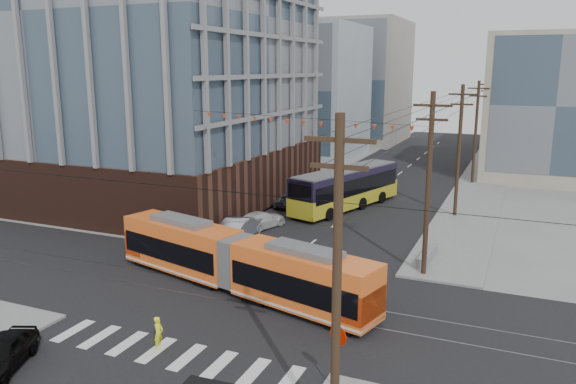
% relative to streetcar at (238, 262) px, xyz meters
% --- Properties ---
extents(ground, '(160.00, 160.00, 0.00)m').
position_rel_streetcar_xyz_m(ground, '(0.71, -4.56, -1.67)').
color(ground, slate).
extents(office_building, '(30.00, 25.00, 28.60)m').
position_rel_streetcar_xyz_m(office_building, '(-21.29, 18.44, 12.63)').
color(office_building, '#381E16').
rests_on(office_building, ground).
extents(bg_bldg_nw_near, '(18.00, 16.00, 18.00)m').
position_rel_streetcar_xyz_m(bg_bldg_nw_near, '(-16.29, 47.44, 7.33)').
color(bg_bldg_nw_near, '#8C99A5').
rests_on(bg_bldg_nw_near, ground).
extents(bg_bldg_ne_near, '(14.00, 14.00, 16.00)m').
position_rel_streetcar_xyz_m(bg_bldg_ne_near, '(16.71, 43.44, 6.33)').
color(bg_bldg_ne_near, gray).
rests_on(bg_bldg_ne_near, ground).
extents(bg_bldg_nw_far, '(16.00, 18.00, 20.00)m').
position_rel_streetcar_xyz_m(bg_bldg_nw_far, '(-13.29, 67.44, 8.33)').
color(bg_bldg_nw_far, gray).
rests_on(bg_bldg_nw_far, ground).
extents(bg_bldg_ne_far, '(16.00, 16.00, 14.00)m').
position_rel_streetcar_xyz_m(bg_bldg_ne_far, '(18.71, 63.44, 5.33)').
color(bg_bldg_ne_far, '#8C99A5').
rests_on(bg_bldg_ne_far, ground).
extents(utility_pole_near, '(0.30, 0.30, 11.00)m').
position_rel_streetcar_xyz_m(utility_pole_near, '(9.21, -10.56, 3.83)').
color(utility_pole_near, black).
rests_on(utility_pole_near, ground).
extents(utility_pole_far, '(0.30, 0.30, 11.00)m').
position_rel_streetcar_xyz_m(utility_pole_far, '(9.21, 51.44, 3.83)').
color(utility_pole_far, black).
rests_on(utility_pole_far, ground).
extents(streetcar, '(17.37, 6.75, 3.34)m').
position_rel_streetcar_xyz_m(streetcar, '(0.00, 0.00, 0.00)').
color(streetcar, orange).
rests_on(streetcar, ground).
extents(city_bus, '(6.61, 13.26, 3.69)m').
position_rel_streetcar_xyz_m(city_bus, '(-0.13, 20.61, 0.18)').
color(city_bus, black).
rests_on(city_bus, ground).
extents(black_sedan, '(3.09, 4.42, 1.40)m').
position_rel_streetcar_xyz_m(black_sedan, '(-5.00, -11.35, -0.97)').
color(black_sedan, black).
rests_on(black_sedan, ground).
extents(parked_car_silver, '(2.01, 5.10, 1.65)m').
position_rel_streetcar_xyz_m(parked_car_silver, '(-4.54, 8.95, -0.84)').
color(parked_car_silver, '#9DA4AE').
rests_on(parked_car_silver, ground).
extents(parked_car_white, '(2.99, 4.96, 1.35)m').
position_rel_streetcar_xyz_m(parked_car_white, '(-4.31, 11.83, -1.00)').
color(parked_car_white, silver).
rests_on(parked_car_white, ground).
extents(parked_car_grey, '(2.03, 4.35, 1.20)m').
position_rel_streetcar_xyz_m(parked_car_grey, '(-4.91, 19.32, -1.07)').
color(parked_car_grey, '#454651').
rests_on(parked_car_grey, ground).
extents(pedestrian, '(0.46, 0.62, 1.53)m').
position_rel_streetcar_xyz_m(pedestrian, '(-0.05, -7.38, -0.90)').
color(pedestrian, '#FAFF23').
rests_on(pedestrian, ground).
extents(stop_sign, '(1.08, 1.08, 2.72)m').
position_rel_streetcar_xyz_m(stop_sign, '(8.40, -7.76, -0.31)').
color(stop_sign, '#A51300').
rests_on(stop_sign, ground).
extents(jersey_barrier, '(1.08, 3.82, 0.76)m').
position_rel_streetcar_xyz_m(jersey_barrier, '(9.01, 8.95, -1.29)').
color(jersey_barrier, slate).
rests_on(jersey_barrier, ground).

